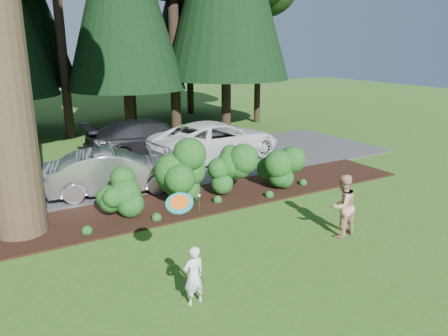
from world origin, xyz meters
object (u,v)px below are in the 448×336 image
(car_dark_suv, at_px, (151,138))
(frisbee, at_px, (179,203))
(adult, at_px, (342,206))
(car_white_suv, at_px, (216,140))
(car_silver_wagon, at_px, (115,172))
(child, at_px, (194,275))

(car_dark_suv, height_order, frisbee, frisbee)
(car_dark_suv, bearing_deg, adult, -171.07)
(car_white_suv, bearing_deg, car_dark_suv, 45.63)
(car_silver_wagon, distance_m, child, 6.94)
(car_silver_wagon, bearing_deg, frisbee, -176.36)
(car_silver_wagon, xyz_separation_m, adult, (3.96, -6.10, 0.07))
(car_white_suv, distance_m, car_dark_suv, 2.79)
(car_silver_wagon, height_order, frisbee, frisbee)
(adult, bearing_deg, car_white_suv, -103.13)
(child, distance_m, frisbee, 1.48)
(car_silver_wagon, bearing_deg, car_white_suv, -55.73)
(car_silver_wagon, relative_size, child, 3.70)
(child, bearing_deg, car_white_suv, -126.56)
(car_dark_suv, height_order, child, car_dark_suv)
(car_silver_wagon, bearing_deg, car_dark_suv, -25.02)
(car_white_suv, bearing_deg, child, 140.59)
(child, distance_m, adult, 4.65)
(adult, distance_m, frisbee, 5.00)
(car_white_suv, height_order, adult, adult)
(car_white_suv, distance_m, adult, 8.36)
(car_white_suv, bearing_deg, frisbee, 139.41)
(child, bearing_deg, car_silver_wagon, -100.00)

